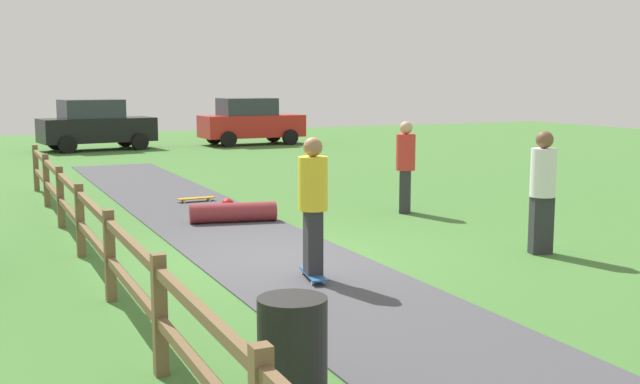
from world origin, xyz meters
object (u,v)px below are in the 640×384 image
at_px(skateboard_loose, 196,198).
at_px(bystander_white, 543,186).
at_px(parked_car_black, 96,125).
at_px(parked_car_red, 251,121).
at_px(trash_bin, 292,353).
at_px(skater_fallen, 233,212).
at_px(bystander_red, 406,162).
at_px(skater_riding, 313,201).

distance_m(skateboard_loose, bystander_white, 7.88).
bearing_deg(parked_car_black, bystander_white, -81.11).
height_order(bystander_white, parked_car_red, parked_car_red).
xyz_separation_m(trash_bin, skater_fallen, (2.14, 8.02, -0.25)).
xyz_separation_m(skater_fallen, skateboard_loose, (0.04, 2.62, -0.11)).
relative_size(skater_fallen, parked_car_black, 0.37).
bearing_deg(parked_car_red, skater_fallen, -110.60).
xyz_separation_m(bystander_white, bystander_red, (0.04, 4.05, -0.03)).
relative_size(bystander_red, parked_car_red, 0.43).
bearing_deg(skateboard_loose, skater_riding, -93.31).
relative_size(bystander_white, parked_car_black, 0.42).
height_order(skateboard_loose, parked_car_red, parked_car_red).
height_order(parked_car_black, parked_car_red, same).
bearing_deg(skateboard_loose, parked_car_red, 66.13).
relative_size(trash_bin, parked_car_black, 0.21).
xyz_separation_m(skateboard_loose, bystander_white, (3.38, -7.06, 0.95)).
xyz_separation_m(bystander_white, parked_car_black, (-3.32, 21.26, -0.08)).
bearing_deg(trash_bin, skateboard_loose, 78.44).
distance_m(trash_bin, skater_fallen, 8.30).
height_order(trash_bin, skateboard_loose, trash_bin).
distance_m(trash_bin, parked_car_black, 24.95).
distance_m(trash_bin, parked_car_red, 26.25).
bearing_deg(bystander_red, parked_car_red, 80.55).
distance_m(bystander_red, parked_car_black, 17.54).
xyz_separation_m(skater_fallen, bystander_white, (3.42, -4.43, 0.84)).
distance_m(skater_fallen, bystander_red, 3.57).
height_order(bystander_white, parked_car_black, parked_car_black).
bearing_deg(skater_fallen, skater_riding, -94.77).
bearing_deg(parked_car_black, skateboard_loose, -90.24).
relative_size(skater_riding, bystander_red, 1.02).
relative_size(skater_fallen, bystander_red, 0.89).
xyz_separation_m(skateboard_loose, bystander_red, (3.42, -3.01, 0.92)).
relative_size(trash_bin, skater_fallen, 0.55).
bearing_deg(bystander_white, trash_bin, -147.19).
relative_size(skater_fallen, parked_car_red, 0.38).
distance_m(bystander_white, bystander_red, 4.05).
xyz_separation_m(skater_fallen, parked_car_red, (6.32, 16.83, 0.76)).
xyz_separation_m(skater_riding, parked_car_black, (0.47, 21.30, -0.10)).
bearing_deg(bystander_white, skateboard_loose, 115.61).
bearing_deg(bystander_red, skater_riding, -133.17).
distance_m(skater_riding, parked_car_black, 21.30).
xyz_separation_m(skater_fallen, bystander_red, (3.46, -0.39, 0.81)).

